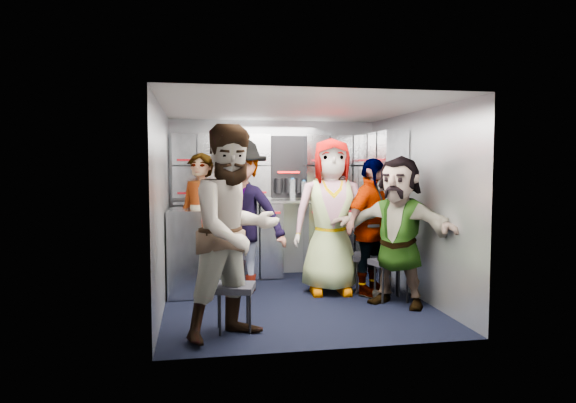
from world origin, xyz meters
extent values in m
plane|color=black|center=(0.00, 0.00, 0.00)|extent=(3.00, 3.00, 0.00)
cube|color=#989DA6|center=(0.00, 1.50, 1.05)|extent=(2.80, 0.04, 2.10)
cube|color=#989DA6|center=(-1.40, 0.00, 1.05)|extent=(0.04, 3.00, 2.10)
cube|color=#989DA6|center=(1.40, 0.00, 1.05)|extent=(0.04, 3.00, 2.10)
cube|color=silver|center=(0.00, 0.00, 2.10)|extent=(2.80, 3.00, 0.02)
cube|color=gray|center=(0.00, 1.29, 0.49)|extent=(2.68, 0.38, 0.99)
cube|color=gray|center=(-1.19, 0.56, 0.49)|extent=(0.38, 0.76, 0.99)
cube|color=#B2B4B9|center=(0.00, 1.29, 1.01)|extent=(2.68, 0.42, 0.03)
cube|color=gray|center=(0.00, 1.35, 1.49)|extent=(2.68, 0.28, 0.82)
cube|color=gray|center=(1.25, 0.70, 1.49)|extent=(0.28, 1.00, 0.82)
cube|color=gray|center=(1.25, 0.60, 0.50)|extent=(0.28, 1.20, 1.00)
cube|color=#A40D17|center=(0.00, 1.09, 0.88)|extent=(2.60, 0.02, 0.03)
cube|color=black|center=(-0.73, -0.89, 0.39)|extent=(0.43, 0.41, 0.06)
cylinder|color=black|center=(-0.86, -1.00, 0.19)|extent=(0.02, 0.02, 0.38)
cylinder|color=black|center=(-0.60, -1.00, 0.19)|extent=(0.02, 0.02, 0.38)
cylinder|color=black|center=(-0.86, -0.78, 0.19)|extent=(0.02, 0.02, 0.38)
cylinder|color=black|center=(-0.60, -0.78, 0.19)|extent=(0.02, 0.02, 0.38)
cube|color=black|center=(-0.56, 0.69, 0.42)|extent=(0.43, 0.42, 0.06)
cylinder|color=black|center=(-0.70, 0.57, 0.20)|extent=(0.02, 0.02, 0.40)
cylinder|color=black|center=(-0.42, 0.57, 0.20)|extent=(0.02, 0.02, 0.40)
cylinder|color=black|center=(-0.70, 0.81, 0.20)|extent=(0.02, 0.02, 0.40)
cylinder|color=black|center=(-0.42, 0.81, 0.20)|extent=(0.02, 0.02, 0.40)
cube|color=black|center=(0.48, 0.49, 0.39)|extent=(0.36, 0.34, 0.06)
cylinder|color=black|center=(0.36, 0.38, 0.18)|extent=(0.02, 0.02, 0.37)
cylinder|color=black|center=(0.61, 0.38, 0.18)|extent=(0.02, 0.02, 0.37)
cylinder|color=black|center=(0.36, 0.60, 0.18)|extent=(0.02, 0.02, 0.37)
cylinder|color=black|center=(0.61, 0.60, 0.18)|extent=(0.02, 0.02, 0.37)
cube|color=black|center=(0.91, 0.30, 0.42)|extent=(0.39, 0.37, 0.06)
cylinder|color=black|center=(0.77, 0.18, 0.20)|extent=(0.02, 0.02, 0.40)
cylinder|color=black|center=(1.04, 0.18, 0.20)|extent=(0.02, 0.02, 0.40)
cylinder|color=black|center=(0.77, 0.42, 0.20)|extent=(0.02, 0.02, 0.40)
cylinder|color=black|center=(1.04, 0.42, 0.20)|extent=(0.02, 0.02, 0.40)
cube|color=black|center=(1.05, -0.15, 0.42)|extent=(0.47, 0.46, 0.06)
cylinder|color=black|center=(0.91, -0.27, 0.20)|extent=(0.02, 0.02, 0.40)
cylinder|color=black|center=(1.19, -0.27, 0.20)|extent=(0.02, 0.02, 0.40)
cylinder|color=black|center=(0.91, -0.03, 0.20)|extent=(0.02, 0.02, 0.40)
cylinder|color=black|center=(1.19, -0.03, 0.20)|extent=(0.02, 0.02, 0.40)
imported|color=black|center=(-1.00, 0.62, 0.82)|extent=(0.71, 0.66, 1.64)
imported|color=black|center=(-0.73, -1.07, 0.92)|extent=(1.12, 1.05, 1.84)
imported|color=black|center=(-0.56, 0.51, 0.90)|extent=(1.34, 1.13, 1.80)
imported|color=black|center=(0.48, 0.31, 0.90)|extent=(0.94, 0.68, 1.80)
imported|color=black|center=(0.91, 0.12, 0.79)|extent=(0.95, 0.89, 1.58)
imported|color=black|center=(1.05, -0.33, 0.80)|extent=(1.39, 1.37, 1.59)
cylinder|color=white|center=(-0.56, 1.24, 1.16)|extent=(0.07, 0.07, 0.26)
cylinder|color=white|center=(0.21, 1.24, 1.17)|extent=(0.07, 0.07, 0.28)
cylinder|color=white|center=(0.36, 1.24, 1.15)|extent=(0.07, 0.07, 0.25)
cylinder|color=beige|center=(-0.76, 1.23, 1.08)|extent=(0.07, 0.07, 0.11)
cylinder|color=beige|center=(0.71, 1.23, 1.08)|extent=(0.09, 0.09, 0.09)
camera|label=1|loc=(-1.06, -5.44, 1.49)|focal=32.00mm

